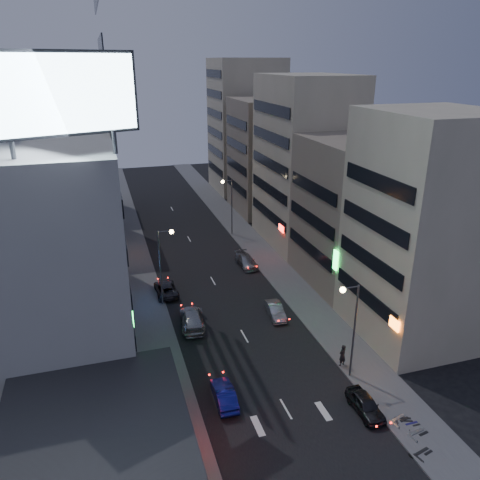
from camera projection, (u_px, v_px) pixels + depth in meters
name	position (u px, v px, depth m)	size (l,w,h in m)	color
ground	(309.00, 450.00, 30.27)	(180.00, 180.00, 0.00)	black
sidewalk_left	(139.00, 275.00, 54.84)	(4.00, 120.00, 0.12)	#4C4C4F
sidewalk_right	(267.00, 259.00, 59.20)	(4.00, 120.00, 0.12)	#4C4C4F
food_court	(81.00, 452.00, 27.56)	(11.00, 13.00, 3.88)	#C5B69A
white_building	(36.00, 242.00, 40.25)	(14.00, 24.00, 18.00)	#A2A29D
shophouse_near	(423.00, 230.00, 40.13)	(10.00, 11.00, 20.00)	#C5B69A
shophouse_mid	(357.00, 212.00, 51.25)	(11.00, 12.00, 16.00)	gray
shophouse_far	(305.00, 162.00, 61.64)	(10.00, 14.00, 22.00)	#C5B69A
far_left_a	(65.00, 169.00, 62.61)	(11.00, 10.00, 20.00)	#A2A29D
far_left_b	(67.00, 168.00, 74.97)	(12.00, 10.00, 15.00)	gray
far_right_a	(269.00, 156.00, 75.88)	(11.00, 12.00, 18.00)	gray
far_right_b	(246.00, 126.00, 87.43)	(12.00, 12.00, 24.00)	#C5B69A
billboard	(58.00, 95.00, 27.84)	(9.52, 3.75, 6.20)	#595B60
street_lamp_right_near	(351.00, 318.00, 35.31)	(1.60, 0.44, 8.02)	#595B60
street_lamp_left	(164.00, 257.00, 46.37)	(1.60, 0.44, 8.02)	#595B60
street_lamp_right_far	(229.00, 199.00, 65.65)	(1.60, 0.44, 8.02)	#595B60
parked_car_right_near	(365.00, 405.00, 33.32)	(1.53, 3.81, 1.30)	black
parked_car_right_mid	(275.00, 311.00, 45.87)	(1.35, 3.87, 1.28)	#ADB2B6
parked_car_left	(166.00, 289.00, 50.22)	(2.14, 4.65, 1.29)	#2C2B31
parked_car_right_far	(246.00, 261.00, 57.15)	(1.87, 4.59, 1.33)	#96989D
road_car_blue	(224.00, 394.00, 34.32)	(1.40, 4.02, 1.32)	navy
road_car_silver	(192.00, 319.00, 44.17)	(2.17, 5.34, 1.55)	#969A9D
person	(342.00, 355.00, 38.17)	(0.70, 0.46, 1.92)	black
scooter_black_a	(428.00, 440.00, 30.19)	(1.87, 0.62, 1.14)	black
scooter_silver_a	(423.00, 420.00, 31.74)	(2.03, 0.68, 1.24)	#A1A4A9
scooter_blue	(417.00, 415.00, 32.40)	(1.60, 0.53, 0.98)	navy
scooter_black_b	(412.00, 411.00, 32.70)	(1.71, 0.57, 1.04)	black
scooter_silver_b	(404.00, 407.00, 32.98)	(2.06, 0.69, 1.26)	#B9BCC2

